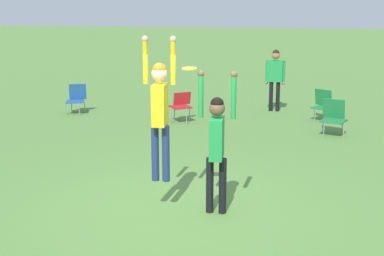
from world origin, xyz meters
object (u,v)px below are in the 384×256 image
person_spectator_near (275,74)px  person_jumping (160,105)px  person_defending (217,138)px  camping_chair_2 (76,97)px  camping_chair_0 (323,103)px  camping_chair_1 (181,104)px  frisbee (189,68)px  camping_chair_5 (334,115)px

person_spectator_near → person_jumping: bearing=-93.0°
person_defending → camping_chair_2: (-5.27, 6.89, -0.74)m
camping_chair_0 → camping_chair_1: size_ratio=1.06×
camping_chair_0 → camping_chair_2: (-7.22, -0.44, 0.01)m
camping_chair_2 → frisbee: bearing=105.4°
person_spectator_near → camping_chair_0: bearing=-28.4°
frisbee → person_spectator_near: bearing=83.3°
camping_chair_1 → person_spectator_near: bearing=-178.2°
frisbee → camping_chair_0: frisbee is taller
person_defending → camping_chair_0: (1.95, 7.32, -0.75)m
person_spectator_near → person_defending: bearing=-87.0°
camping_chair_0 → person_jumping: bearing=103.4°
camping_chair_0 → camping_chair_2: bearing=37.9°
person_defending → camping_chair_1: 6.67m
camping_chair_2 → camping_chair_5: size_ratio=0.98×
person_jumping → camping_chair_2: person_jumping is taller
camping_chair_0 → camping_chair_2: size_ratio=0.99×
camping_chair_5 → person_spectator_near: bearing=-39.2°
person_defending → camping_chair_0: person_defending is taller
frisbee → person_spectator_near: frisbee is taller
person_defending → camping_chair_5: (2.13, 5.63, -0.73)m
camping_chair_2 → camping_chair_5: bearing=150.6°
camping_chair_0 → camping_chair_5: (0.18, -1.69, 0.01)m
person_defending → frisbee: 1.16m
camping_chair_2 → person_spectator_near: (5.81, 1.43, 0.67)m
camping_chair_0 → camping_chair_5: size_ratio=0.97×
camping_chair_1 → frisbee: bearing=66.8°
person_defending → camping_chair_1: (-1.94, 6.34, -0.72)m
camping_chair_2 → person_jumping: bearing=102.5°
camping_chair_1 → person_spectator_near: (2.48, 1.97, 0.65)m
camping_chair_2 → person_spectator_near: 6.02m
camping_chair_1 → person_spectator_near: person_spectator_near is taller
person_jumping → frisbee: size_ratio=9.94×
person_defending → frisbee: frisbee is taller
camping_chair_0 → person_spectator_near: (-1.41, 0.99, 0.67)m
camping_chair_1 → person_defending: bearing=70.4°
camping_chair_5 → person_spectator_near: (-1.59, 2.68, 0.66)m
person_spectator_near → camping_chair_1: bearing=-134.8°
frisbee → camping_chair_0: size_ratio=0.27×
camping_chair_0 → person_spectator_near: person_spectator_near is taller
camping_chair_0 → person_spectator_near: 1.85m
frisbee → camping_chair_2: frisbee is taller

